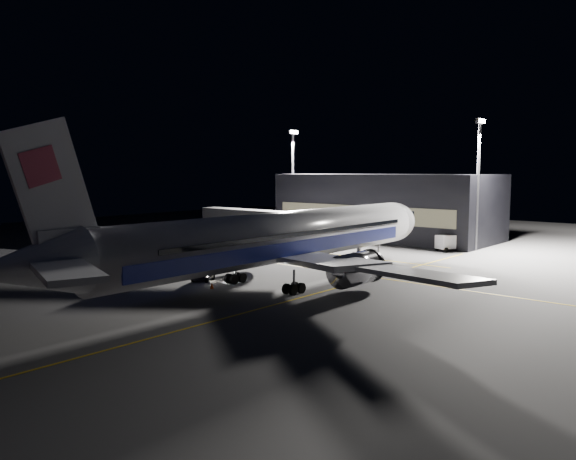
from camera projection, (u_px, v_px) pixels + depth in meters
The scene contains 14 objects.
ground at pixel (282, 284), 62.77m from camera, with size 200.00×200.00×0.00m, color #4C4C4F.
guide_line_main at pixel (334, 272), 70.33m from camera, with size 0.25×80.00×0.01m, color gold.
guide_line_cross at pixel (325, 291), 58.90m from camera, with size 70.00×0.25×0.01m, color gold.
guide_line_side at pixel (327, 253), 85.87m from camera, with size 0.25×40.00×0.01m, color gold.
airliner at pixel (275, 239), 61.42m from camera, with size 61.48×54.22×16.64m.
terminal at pixel (386, 206), 105.96m from camera, with size 18.12×40.00×12.00m.
jet_bridge at pixel (287, 221), 90.59m from camera, with size 3.60×34.40×6.30m.
floodlight_mast_north at pixel (293, 172), 112.39m from camera, with size 2.40×0.68×20.70m.
floodlight_mast_south at pixel (478, 172), 87.84m from camera, with size 2.40×0.67×20.70m.
service_truck at pixel (450, 242), 88.67m from camera, with size 5.33×3.71×2.55m.
baggage_tug at pixel (203, 274), 64.39m from camera, with size 3.00×2.76×1.76m.
safety_cone_a at pixel (212, 286), 60.19m from camera, with size 0.42×0.42×0.63m, color #FA470A.
safety_cone_b at pixel (246, 265), 73.38m from camera, with size 0.42×0.42×0.63m, color #FA470A.
safety_cone_c at pixel (242, 278), 64.94m from camera, with size 0.35×0.35×0.53m, color #FA470A.
Camera 1 is at (-46.52, -40.68, 12.56)m, focal length 35.00 mm.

